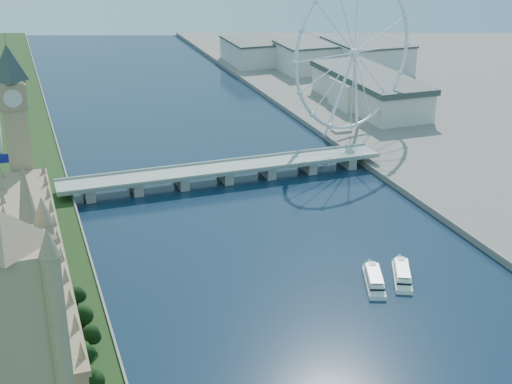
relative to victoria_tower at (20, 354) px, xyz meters
name	(u,v)px	position (x,y,z in m)	size (l,w,h in m)	color
victoria_tower	(20,354)	(0.00, 0.00, 0.00)	(28.16, 28.16, 112.00)	tan
parliament_range	(36,276)	(7.00, 115.00, -36.01)	(24.00, 200.00, 70.00)	tan
big_ben	(14,110)	(7.00, 223.00, 12.08)	(20.02, 20.02, 110.00)	tan
westminster_bridge	(225,171)	(135.00, 245.00, -47.86)	(220.00, 22.00, 9.50)	gray
london_eye	(354,53)	(254.98, 300.08, 13.03)	(113.60, 39.12, 124.30)	silver
county_hall	(368,108)	(310.00, 375.00, -54.49)	(54.00, 144.00, 35.00)	beige
city_skyline	(186,71)	(174.22, 505.08, -37.53)	(505.00, 280.00, 32.00)	beige
tour_boat_near	(374,285)	(162.30, 86.06, -54.49)	(8.43, 32.84, 7.29)	silver
tour_boat_far	(402,280)	(177.92, 86.34, -54.49)	(8.40, 32.72, 7.26)	silver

